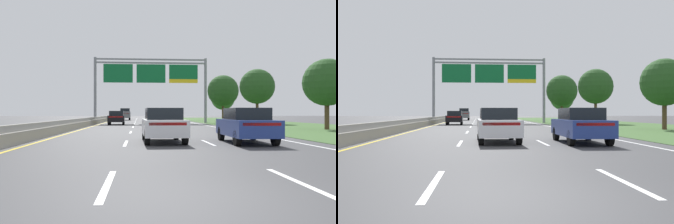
% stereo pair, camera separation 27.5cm
% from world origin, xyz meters
% --- Properties ---
extents(ground_plane, '(220.00, 220.00, 0.00)m').
position_xyz_m(ground_plane, '(0.00, 35.00, 0.00)').
color(ground_plane, '#3D3D3F').
extents(lane_striping, '(11.96, 106.00, 0.01)m').
position_xyz_m(lane_striping, '(0.00, 34.54, 0.00)').
color(lane_striping, white).
rests_on(lane_striping, ground).
extents(grass_verge_right, '(14.00, 110.00, 0.02)m').
position_xyz_m(grass_verge_right, '(13.95, 35.00, 0.01)').
color(grass_verge_right, '#3D602D').
rests_on(grass_verge_right, ground).
extents(median_barrier_concrete, '(0.60, 110.00, 0.85)m').
position_xyz_m(median_barrier_concrete, '(-6.60, 35.00, 0.35)').
color(median_barrier_concrete, '#99968E').
rests_on(median_barrier_concrete, ground).
extents(overhead_sign_gantry, '(15.06, 0.42, 8.69)m').
position_xyz_m(overhead_sign_gantry, '(0.30, 41.64, 6.19)').
color(overhead_sign_gantry, gray).
rests_on(overhead_sign_gantry, ground).
extents(pickup_truck_grey, '(2.09, 5.43, 2.20)m').
position_xyz_m(pickup_truck_grey, '(-3.92, 60.98, 1.07)').
color(pickup_truck_grey, slate).
rests_on(pickup_truck_grey, ground).
extents(car_black_left_lane_sedan, '(1.94, 4.45, 1.57)m').
position_xyz_m(car_black_left_lane_sedan, '(-3.86, 35.53, 0.82)').
color(car_black_left_lane_sedan, black).
rests_on(car_black_left_lane_sedan, ground).
extents(car_darkgreen_right_lane_suv, '(1.97, 4.73, 2.11)m').
position_xyz_m(car_darkgreen_right_lane_suv, '(3.77, 54.18, 1.10)').
color(car_darkgreen_right_lane_suv, '#193D23').
rests_on(car_darkgreen_right_lane_suv, ground).
extents(car_blue_right_lane_sedan, '(1.87, 4.42, 1.57)m').
position_xyz_m(car_blue_right_lane_sedan, '(3.55, 10.33, 0.82)').
color(car_blue_right_lane_sedan, navy).
rests_on(car_blue_right_lane_sedan, ground).
extents(car_white_centre_lane_sedan, '(1.92, 4.44, 1.57)m').
position_xyz_m(car_white_centre_lane_sedan, '(-0.15, 11.03, 0.82)').
color(car_white_centre_lane_sedan, silver).
rests_on(car_white_centre_lane_sedan, ground).
extents(roadside_tree_near, '(3.79, 3.79, 5.70)m').
position_xyz_m(roadside_tree_near, '(13.76, 21.90, 3.79)').
color(roadside_tree_near, '#4C3823').
rests_on(roadside_tree_near, ground).
extents(roadside_tree_mid, '(4.39, 4.39, 6.88)m').
position_xyz_m(roadside_tree_mid, '(13.54, 38.05, 4.66)').
color(roadside_tree_mid, '#4C3823').
rests_on(roadside_tree_mid, ground).
extents(roadside_tree_far, '(4.95, 4.95, 7.34)m').
position_xyz_m(roadside_tree_far, '(12.01, 49.85, 4.86)').
color(roadside_tree_far, '#4C3823').
rests_on(roadside_tree_far, ground).
extents(roadside_tree_distant, '(4.46, 4.46, 6.38)m').
position_xyz_m(roadside_tree_distant, '(14.49, 60.20, 4.14)').
color(roadside_tree_distant, '#4C3823').
rests_on(roadside_tree_distant, ground).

